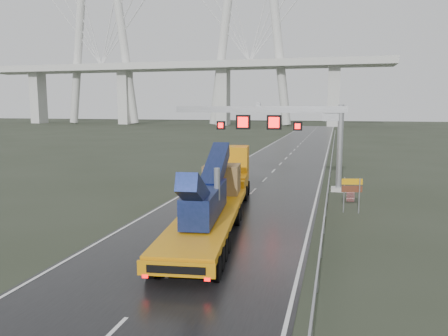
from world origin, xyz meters
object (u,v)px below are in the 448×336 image
(heavy_haul_truck, at_px, (219,188))
(sign_gantry, at_px, (282,123))
(exit_sign_pair, at_px, (352,188))
(striped_barrier, at_px, (350,195))

(heavy_haul_truck, bearing_deg, sign_gantry, 68.73)
(exit_sign_pair, distance_m, striped_barrier, 3.89)
(heavy_haul_truck, xyz_separation_m, striped_barrier, (8.35, 6.81, -1.34))
(heavy_haul_truck, distance_m, striped_barrier, 10.86)
(sign_gantry, height_order, striped_barrier, sign_gantry)
(striped_barrier, bearing_deg, sign_gantry, 144.66)
(sign_gantry, xyz_separation_m, striped_barrier, (5.66, -3.86, -5.13))
(heavy_haul_truck, relative_size, striped_barrier, 20.82)
(sign_gantry, height_order, heavy_haul_truck, sign_gantry)
(sign_gantry, distance_m, heavy_haul_truck, 11.63)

